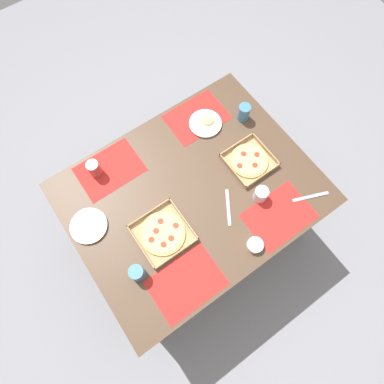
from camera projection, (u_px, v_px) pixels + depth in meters
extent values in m
plane|color=gray|center=(192.00, 227.00, 2.53)|extent=(6.00, 6.00, 0.00)
cylinder|color=#3F3328|center=(152.00, 334.00, 1.92)|extent=(0.07, 0.07, 0.72)
cylinder|color=#3F3328|center=(309.00, 217.00, 2.18)|extent=(0.07, 0.07, 0.72)
cylinder|color=#3F3328|center=(76.00, 208.00, 2.20)|extent=(0.07, 0.07, 0.72)
cylinder|color=#3F3328|center=(223.00, 118.00, 2.46)|extent=(0.07, 0.07, 0.72)
cube|color=brown|center=(192.00, 193.00, 1.84)|extent=(1.37, 1.07, 0.03)
cube|color=red|center=(186.00, 283.00, 1.65)|extent=(0.36, 0.26, 0.00)
cube|color=red|center=(279.00, 216.00, 1.78)|extent=(0.36, 0.26, 0.00)
cube|color=red|center=(110.00, 169.00, 1.88)|extent=(0.36, 0.26, 0.00)
cube|color=red|center=(197.00, 117.00, 2.01)|extent=(0.36, 0.26, 0.00)
cube|color=tan|center=(163.00, 234.00, 1.74)|extent=(0.28, 0.28, 0.01)
cube|color=tan|center=(141.00, 248.00, 1.70)|extent=(0.01, 0.28, 0.03)
cube|color=tan|center=(184.00, 219.00, 1.75)|extent=(0.01, 0.28, 0.03)
cube|color=tan|center=(177.00, 254.00, 1.68)|extent=(0.28, 0.01, 0.03)
cube|color=tan|center=(149.00, 213.00, 1.76)|extent=(0.28, 0.01, 0.03)
cylinder|color=#E0B76B|center=(163.00, 233.00, 1.73)|extent=(0.24, 0.24, 0.01)
cylinder|color=#EFD67F|center=(163.00, 233.00, 1.72)|extent=(0.22, 0.22, 0.00)
cylinder|color=red|center=(176.00, 225.00, 1.74)|extent=(0.03, 0.03, 0.00)
cylinder|color=red|center=(161.00, 221.00, 1.74)|extent=(0.03, 0.03, 0.00)
cylinder|color=red|center=(156.00, 231.00, 1.73)|extent=(0.03, 0.03, 0.00)
cylinder|color=red|center=(151.00, 240.00, 1.71)|extent=(0.03, 0.03, 0.00)
cylinder|color=red|center=(164.00, 244.00, 1.70)|extent=(0.03, 0.03, 0.00)
cylinder|color=red|center=(171.00, 238.00, 1.71)|extent=(0.03, 0.03, 0.00)
cube|color=tan|center=(249.00, 161.00, 1.89)|extent=(0.25, 0.25, 0.01)
cube|color=tan|center=(233.00, 171.00, 1.85)|extent=(0.01, 0.25, 0.03)
cube|color=tan|center=(266.00, 149.00, 1.90)|extent=(0.01, 0.25, 0.03)
cube|color=tan|center=(263.00, 176.00, 1.84)|extent=(0.25, 0.01, 0.03)
cube|color=tan|center=(236.00, 145.00, 1.91)|extent=(0.25, 0.01, 0.03)
cylinder|color=#E0B76B|center=(249.00, 161.00, 1.89)|extent=(0.22, 0.22, 0.01)
cylinder|color=#EFD67F|center=(249.00, 160.00, 1.88)|extent=(0.20, 0.20, 0.00)
cylinder|color=red|center=(257.00, 155.00, 1.89)|extent=(0.03, 0.03, 0.00)
cylinder|color=red|center=(244.00, 154.00, 1.89)|extent=(0.03, 0.03, 0.00)
cylinder|color=red|center=(240.00, 166.00, 1.86)|extent=(0.03, 0.03, 0.00)
cylinder|color=red|center=(255.00, 165.00, 1.86)|extent=(0.03, 0.03, 0.00)
cylinder|color=white|center=(89.00, 226.00, 1.75)|extent=(0.19, 0.19, 0.01)
cylinder|color=white|center=(89.00, 226.00, 1.75)|extent=(0.20, 0.20, 0.01)
cylinder|color=white|center=(205.00, 124.00, 1.98)|extent=(0.19, 0.19, 0.01)
cylinder|color=white|center=(205.00, 123.00, 1.98)|extent=(0.20, 0.20, 0.01)
cylinder|color=#E0B76B|center=(207.00, 120.00, 1.98)|extent=(0.08, 0.08, 0.01)
cylinder|color=#EFD67F|center=(207.00, 119.00, 1.97)|extent=(0.07, 0.07, 0.00)
cylinder|color=teal|center=(244.00, 112.00, 1.95)|extent=(0.07, 0.07, 0.11)
cylinder|color=silver|center=(261.00, 194.00, 1.78)|extent=(0.08, 0.08, 0.09)
cylinder|color=teal|center=(137.00, 273.00, 1.62)|extent=(0.07, 0.07, 0.10)
cylinder|color=#BF4742|center=(95.00, 169.00, 1.82)|extent=(0.07, 0.07, 0.11)
cylinder|color=white|center=(255.00, 245.00, 1.70)|extent=(0.09, 0.09, 0.04)
cube|color=#B7B7BC|center=(310.00, 197.00, 1.82)|extent=(0.20, 0.10, 0.00)
cube|color=#B7B7BC|center=(228.00, 207.00, 1.79)|extent=(0.13, 0.19, 0.00)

